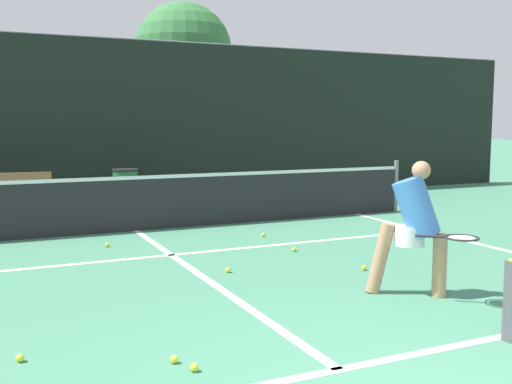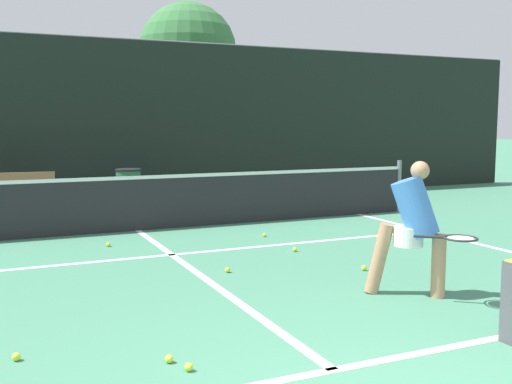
{
  "view_description": "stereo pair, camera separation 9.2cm",
  "coord_description": "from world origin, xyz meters",
  "px_view_note": "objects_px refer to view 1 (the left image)",
  "views": [
    {
      "loc": [
        -2.38,
        -2.56,
        1.86
      ],
      "look_at": [
        0.88,
        4.49,
        0.95
      ],
      "focal_mm": 42.0,
      "sensor_mm": 36.0,
      "label": 1
    },
    {
      "loc": [
        -2.29,
        -2.6,
        1.86
      ],
      "look_at": [
        0.88,
        4.49,
        0.95
      ],
      "focal_mm": 42.0,
      "sensor_mm": 36.0,
      "label": 2
    }
  ],
  "objects_px": {
    "trash_bin": "(126,189)",
    "parked_car": "(111,165)",
    "player_practicing": "(414,224)",
    "courtside_bench": "(10,193)"
  },
  "relations": [
    {
      "from": "trash_bin",
      "to": "parked_car",
      "type": "xyz_separation_m",
      "value": [
        0.66,
        4.96,
        0.17
      ]
    },
    {
      "from": "player_practicing",
      "to": "trash_bin",
      "type": "xyz_separation_m",
      "value": [
        -1.36,
        7.79,
        -0.35
      ]
    },
    {
      "from": "player_practicing",
      "to": "trash_bin",
      "type": "relative_size",
      "value": 1.69
    },
    {
      "from": "courtside_bench",
      "to": "parked_car",
      "type": "xyz_separation_m",
      "value": [
        2.98,
        5.04,
        0.14
      ]
    },
    {
      "from": "courtside_bench",
      "to": "parked_car",
      "type": "height_order",
      "value": "parked_car"
    },
    {
      "from": "courtside_bench",
      "to": "player_practicing",
      "type": "bearing_deg",
      "value": -58.01
    },
    {
      "from": "trash_bin",
      "to": "parked_car",
      "type": "bearing_deg",
      "value": 82.37
    },
    {
      "from": "courtside_bench",
      "to": "trash_bin",
      "type": "height_order",
      "value": "trash_bin"
    },
    {
      "from": "player_practicing",
      "to": "courtside_bench",
      "type": "xyz_separation_m",
      "value": [
        -3.67,
        7.71,
        -0.31
      ]
    },
    {
      "from": "trash_bin",
      "to": "courtside_bench",
      "type": "bearing_deg",
      "value": -177.99
    }
  ]
}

